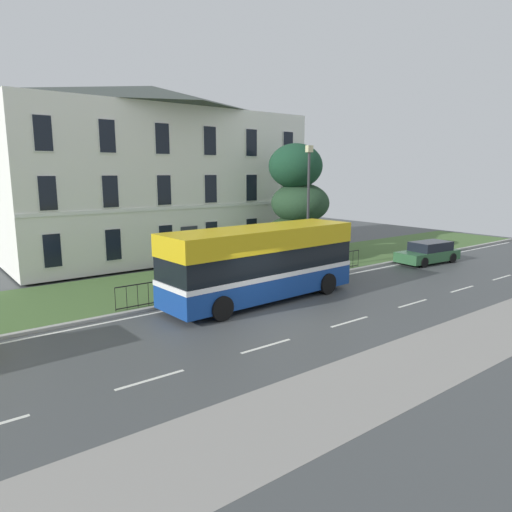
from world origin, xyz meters
name	(u,v)px	position (x,y,z in m)	size (l,w,h in m)	color
ground_plane	(256,312)	(0.00, 1.31, -0.01)	(60.00, 56.00, 0.18)	#424648
georgian_townhouse	(155,172)	(2.61, 15.48, 5.50)	(18.88, 8.61, 10.71)	white
iron_verge_railing	(260,274)	(2.61, 4.40, 0.62)	(14.41, 0.04, 0.97)	black
evergreen_tree	(298,214)	(8.58, 8.23, 2.96)	(4.63, 4.63, 7.28)	#423328
single_decker_bus	(261,262)	(1.23, 2.57, 1.67)	(9.17, 2.97, 3.18)	navy
parked_hatchback_00	(428,253)	(14.50, 2.88, 0.63)	(4.30, 2.07, 1.30)	#2E5E38
street_lamp_post	(308,200)	(6.80, 5.52, 3.99)	(0.36, 0.24, 6.77)	#333338
litter_bin	(237,274)	(1.52, 4.77, 0.72)	(0.45, 0.45, 1.20)	black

